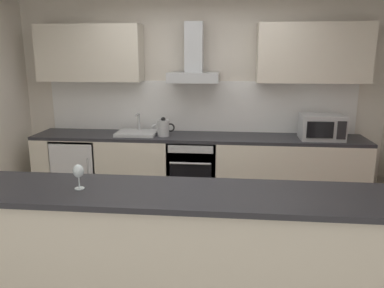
{
  "coord_description": "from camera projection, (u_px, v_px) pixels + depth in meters",
  "views": [
    {
      "loc": [
        0.4,
        -3.16,
        1.88
      ],
      "look_at": [
        0.05,
        0.34,
        1.05
      ],
      "focal_mm": 35.01,
      "sensor_mm": 36.0,
      "label": 1
    }
  ],
  "objects": [
    {
      "name": "ground",
      "position": [
        183.0,
        261.0,
        3.54
      ],
      "size": [
        5.71,
        4.49,
        0.02
      ],
      "primitive_type": "cube",
      "color": "gray"
    },
    {
      "name": "wall_back",
      "position": [
        200.0,
        100.0,
        4.98
      ],
      "size": [
        5.71,
        0.12,
        2.6
      ],
      "primitive_type": "cube",
      "color": "silver",
      "rests_on": "ground"
    },
    {
      "name": "backsplash_tile",
      "position": [
        199.0,
        106.0,
        4.93
      ],
      "size": [
        4.01,
        0.02,
        0.66
      ],
      "primitive_type": "cube",
      "color": "white"
    },
    {
      "name": "counter_back",
      "position": [
        197.0,
        170.0,
        4.81
      ],
      "size": [
        4.15,
        0.6,
        0.9
      ],
      "color": "beige",
      "rests_on": "ground"
    },
    {
      "name": "counter_island",
      "position": [
        192.0,
        255.0,
        2.68
      ],
      "size": [
        3.29,
        0.64,
        0.97
      ],
      "color": "beige",
      "rests_on": "ground"
    },
    {
      "name": "upper_cabinets",
      "position": [
        198.0,
        53.0,
        4.62
      ],
      "size": [
        4.09,
        0.32,
        0.7
      ],
      "color": "beige"
    },
    {
      "name": "oven",
      "position": [
        193.0,
        170.0,
        4.78
      ],
      "size": [
        0.6,
        0.62,
        0.8
      ],
      "color": "slate",
      "rests_on": "ground"
    },
    {
      "name": "refrigerator",
      "position": [
        81.0,
        169.0,
        4.94
      ],
      "size": [
        0.58,
        0.6,
        0.85
      ],
      "color": "white",
      "rests_on": "ground"
    },
    {
      "name": "microwave",
      "position": [
        322.0,
        127.0,
        4.47
      ],
      "size": [
        0.5,
        0.38,
        0.3
      ],
      "color": "#B7BABC",
      "rests_on": "counter_back"
    },
    {
      "name": "sink",
      "position": [
        137.0,
        133.0,
        4.76
      ],
      "size": [
        0.5,
        0.4,
        0.26
      ],
      "color": "silver",
      "rests_on": "counter_back"
    },
    {
      "name": "kettle",
      "position": [
        163.0,
        128.0,
        4.66
      ],
      "size": [
        0.29,
        0.15,
        0.24
      ],
      "color": "#B7BABC",
      "rests_on": "counter_back"
    },
    {
      "name": "range_hood",
      "position": [
        194.0,
        63.0,
        4.6
      ],
      "size": [
        0.62,
        0.45,
        0.72
      ],
      "color": "#B7BABC"
    },
    {
      "name": "wine_glass",
      "position": [
        78.0,
        172.0,
        2.6
      ],
      "size": [
        0.08,
        0.08,
        0.18
      ],
      "color": "silver",
      "rests_on": "counter_island"
    }
  ]
}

